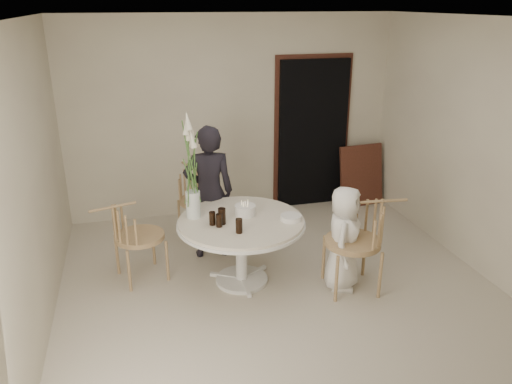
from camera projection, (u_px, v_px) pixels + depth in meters
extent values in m
plane|color=beige|center=(279.00, 289.00, 5.26)|extent=(4.50, 4.50, 0.00)
plane|color=white|center=(285.00, 18.00, 4.29)|extent=(4.50, 4.50, 0.00)
plane|color=beige|center=(233.00, 117.00, 6.80)|extent=(4.50, 0.00, 4.50)
plane|color=beige|center=(404.00, 291.00, 2.74)|extent=(4.50, 0.00, 4.50)
plane|color=beige|center=(30.00, 188.00, 4.24)|extent=(0.00, 4.50, 4.50)
plane|color=beige|center=(484.00, 150.00, 5.30)|extent=(0.00, 4.50, 4.50)
cube|color=black|center=(313.00, 134.00, 7.13)|extent=(1.00, 0.10, 2.10)
cube|color=#54261C|center=(312.00, 130.00, 7.14)|extent=(1.12, 0.03, 2.22)
cylinder|color=silver|center=(242.00, 279.00, 5.39)|extent=(0.56, 0.56, 0.04)
cylinder|color=silver|center=(241.00, 253.00, 5.28)|extent=(0.12, 0.12, 0.65)
cylinder|color=silver|center=(241.00, 223.00, 5.15)|extent=(1.33, 1.33, 0.03)
cylinder|color=white|center=(241.00, 221.00, 5.14)|extent=(1.30, 1.30, 0.04)
cube|color=#54261C|center=(361.00, 175.00, 7.29)|extent=(0.69, 0.26, 0.89)
cylinder|color=tan|center=(193.00, 228.00, 6.13)|extent=(0.03, 0.03, 0.45)
cylinder|color=tan|center=(222.00, 221.00, 6.33)|extent=(0.03, 0.03, 0.45)
cylinder|color=tan|center=(179.00, 217.00, 6.44)|extent=(0.03, 0.03, 0.45)
cylinder|color=tan|center=(207.00, 210.00, 6.65)|extent=(0.03, 0.03, 0.45)
cylinder|color=tan|center=(199.00, 201.00, 6.30)|extent=(0.50, 0.50, 0.05)
cylinder|color=tan|center=(324.00, 257.00, 5.36)|extent=(0.03, 0.03, 0.51)
cylinder|color=tan|center=(337.00, 279.00, 4.94)|extent=(0.03, 0.03, 0.51)
cylinder|color=tan|center=(364.00, 254.00, 5.43)|extent=(0.03, 0.03, 0.51)
cylinder|color=tan|center=(380.00, 275.00, 5.01)|extent=(0.03, 0.03, 0.51)
cylinder|color=tan|center=(353.00, 242.00, 5.09)|extent=(0.57, 0.57, 0.06)
cylinder|color=tan|center=(167.00, 261.00, 5.33)|extent=(0.03, 0.03, 0.47)
cylinder|color=tan|center=(153.00, 246.00, 5.66)|extent=(0.03, 0.03, 0.47)
cylinder|color=tan|center=(129.00, 271.00, 5.13)|extent=(0.03, 0.03, 0.47)
cylinder|color=tan|center=(117.00, 255.00, 5.46)|extent=(0.03, 0.03, 0.47)
cylinder|color=tan|center=(140.00, 237.00, 5.31)|extent=(0.52, 0.52, 0.05)
imported|color=black|center=(209.00, 193.00, 5.70)|extent=(0.59, 0.41, 1.57)
imported|color=white|center=(344.00, 238.00, 5.11)|extent=(0.58, 0.65, 1.12)
cylinder|color=white|center=(245.00, 210.00, 5.23)|extent=(0.22, 0.22, 0.11)
cylinder|color=#FFE0A1|center=(245.00, 203.00, 5.20)|extent=(0.01, 0.01, 0.05)
cylinder|color=#FFE0A1|center=(248.00, 202.00, 5.24)|extent=(0.01, 0.01, 0.05)
cylinder|color=#FFE0A1|center=(242.00, 203.00, 5.21)|extent=(0.01, 0.01, 0.05)
cylinder|color=#FFE0A1|center=(248.00, 204.00, 5.18)|extent=(0.01, 0.01, 0.05)
cylinder|color=#FFE0A1|center=(243.00, 204.00, 5.17)|extent=(0.01, 0.01, 0.05)
cylinder|color=black|center=(222.00, 216.00, 5.01)|extent=(0.09, 0.09, 0.17)
cylinder|color=black|center=(239.00, 226.00, 4.82)|extent=(0.07, 0.07, 0.14)
cylinder|color=black|center=(219.00, 220.00, 4.95)|extent=(0.08, 0.08, 0.14)
cylinder|color=black|center=(212.00, 218.00, 4.99)|extent=(0.07, 0.07, 0.14)
cylinder|color=white|center=(291.00, 218.00, 5.11)|extent=(0.22, 0.22, 0.05)
cylinder|color=silver|center=(193.00, 204.00, 5.15)|extent=(0.15, 0.15, 0.28)
cylinder|color=#416D2E|center=(194.00, 172.00, 5.03)|extent=(0.01, 0.01, 0.71)
cone|color=white|center=(193.00, 138.00, 4.91)|extent=(0.07, 0.07, 0.18)
cylinder|color=#416D2E|center=(191.00, 168.00, 5.03)|extent=(0.01, 0.01, 0.77)
cone|color=white|center=(189.00, 131.00, 4.90)|extent=(0.07, 0.07, 0.18)
cylinder|color=#416D2E|center=(188.00, 166.00, 5.00)|extent=(0.01, 0.01, 0.83)
cone|color=white|center=(186.00, 126.00, 4.85)|extent=(0.07, 0.07, 0.18)
cylinder|color=#416D2E|center=(190.00, 164.00, 4.96)|extent=(0.01, 0.01, 0.89)
cone|color=white|center=(187.00, 120.00, 4.80)|extent=(0.07, 0.07, 0.18)
cylinder|color=#416D2E|center=(194.00, 173.00, 5.00)|extent=(0.01, 0.01, 0.71)
cone|color=white|center=(192.00, 139.00, 4.87)|extent=(0.07, 0.07, 0.18)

